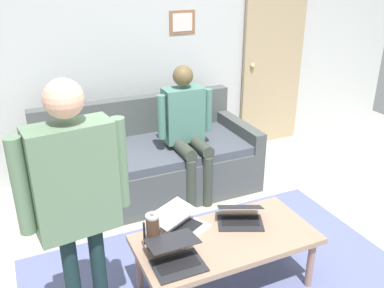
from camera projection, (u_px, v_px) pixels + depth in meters
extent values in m
plane|color=#B3AE9B|center=(240.00, 277.00, 3.09)|extent=(7.68, 7.68, 0.00)
cube|color=#BBBFC1|center=(138.00, 44.00, 4.39)|extent=(7.04, 0.10, 2.70)
cube|color=black|center=(262.00, 21.00, 4.84)|extent=(0.28, 0.02, 0.33)
cube|color=silver|center=(262.00, 21.00, 4.83)|extent=(0.22, 0.00, 0.25)
cube|color=brown|center=(182.00, 22.00, 4.44)|extent=(0.29, 0.02, 0.24)
cube|color=silver|center=(183.00, 22.00, 4.44)|extent=(0.22, 0.00, 0.19)
cube|color=tan|center=(273.00, 62.00, 5.07)|extent=(0.82, 0.05, 2.05)
sphere|color=tan|center=(253.00, 66.00, 4.92)|extent=(0.06, 0.06, 0.06)
cube|color=#494E4D|center=(150.00, 173.00, 4.16)|extent=(2.08, 0.94, 0.42)
cube|color=#454C56|center=(150.00, 151.00, 4.04)|extent=(1.84, 0.86, 0.08)
cube|color=#494E4D|center=(135.00, 119.00, 4.32)|extent=(2.08, 0.14, 0.46)
cube|color=#494E4D|center=(237.00, 129.00, 4.41)|extent=(0.12, 0.94, 0.20)
cube|color=#494E4D|center=(43.00, 163.00, 3.66)|extent=(0.12, 0.94, 0.20)
cube|color=#9B7D65|center=(226.00, 239.00, 2.84)|extent=(1.23, 0.61, 0.04)
cylinder|color=#9B7468|center=(310.00, 263.00, 2.94)|extent=(0.05, 0.05, 0.39)
cylinder|color=gray|center=(271.00, 227.00, 3.34)|extent=(0.05, 0.05, 0.39)
cylinder|color=gray|center=(139.00, 265.00, 2.92)|extent=(0.05, 0.05, 0.39)
cube|color=#28282D|center=(178.00, 266.00, 2.56)|extent=(0.31, 0.24, 0.01)
cube|color=black|center=(177.00, 263.00, 2.57)|extent=(0.26, 0.14, 0.00)
cube|color=#28282D|center=(172.00, 241.00, 2.59)|extent=(0.31, 0.22, 0.04)
cube|color=silver|center=(172.00, 241.00, 2.59)|extent=(0.28, 0.20, 0.03)
cube|color=silver|center=(186.00, 231.00, 2.88)|extent=(0.39, 0.34, 0.01)
cube|color=black|center=(184.00, 230.00, 2.89)|extent=(0.31, 0.24, 0.00)
cube|color=silver|center=(173.00, 213.00, 2.91)|extent=(0.39, 0.33, 0.04)
cube|color=silver|center=(173.00, 213.00, 2.91)|extent=(0.35, 0.30, 0.03)
cube|color=#28282D|center=(240.00, 223.00, 2.98)|extent=(0.37, 0.31, 0.01)
cube|color=black|center=(240.00, 221.00, 2.99)|extent=(0.29, 0.22, 0.00)
cube|color=#28282D|center=(240.00, 207.00, 3.00)|extent=(0.36, 0.29, 0.08)
cube|color=#222E22|center=(240.00, 207.00, 2.99)|extent=(0.32, 0.26, 0.07)
cylinder|color=#4C3323|center=(153.00, 233.00, 2.68)|extent=(0.09, 0.09, 0.23)
cylinder|color=#B7B7BC|center=(152.00, 216.00, 2.63)|extent=(0.09, 0.09, 0.02)
sphere|color=#B2B2B7|center=(152.00, 213.00, 2.62)|extent=(0.03, 0.03, 0.03)
cube|color=black|center=(144.00, 233.00, 2.65)|extent=(0.01, 0.01, 0.16)
cylinder|color=#162A2F|center=(101.00, 286.00, 2.42)|extent=(0.08, 0.08, 0.84)
cube|color=slate|center=(74.00, 179.00, 2.10)|extent=(0.44, 0.23, 0.59)
cylinder|color=slate|center=(21.00, 187.00, 1.97)|extent=(0.09, 0.09, 0.50)
cylinder|color=slate|center=(120.00, 163.00, 2.20)|extent=(0.09, 0.09, 0.50)
sphere|color=#EEB295|center=(63.00, 99.00, 1.93)|extent=(0.19, 0.19, 0.19)
cylinder|color=#393F35|center=(207.00, 182.00, 3.92)|extent=(0.10, 0.10, 0.50)
cylinder|color=#393F35|center=(191.00, 185.00, 3.85)|extent=(0.10, 0.10, 0.50)
cylinder|color=#393F35|center=(199.00, 145.00, 3.95)|extent=(0.12, 0.40, 0.12)
cylinder|color=#393F35|center=(183.00, 148.00, 3.88)|extent=(0.12, 0.40, 0.12)
cube|color=#4A7A6D|center=(183.00, 115.00, 3.96)|extent=(0.37, 0.20, 0.52)
cylinder|color=#4A7A6D|center=(208.00, 110.00, 4.00)|extent=(0.08, 0.08, 0.42)
cylinder|color=#4A7A6D|center=(162.00, 117.00, 3.82)|extent=(0.08, 0.08, 0.42)
sphere|color=brown|center=(183.00, 76.00, 3.81)|extent=(0.19, 0.19, 0.19)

